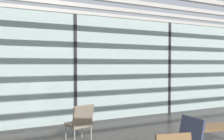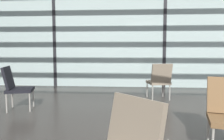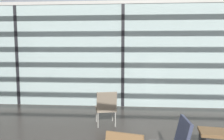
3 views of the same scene
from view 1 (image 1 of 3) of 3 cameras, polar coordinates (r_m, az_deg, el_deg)
The scene contains 6 objects.
glass_curtain_wall at distance 6.92m, azimuth -9.29°, elevation 0.38°, with size 14.00×0.08×3.27m, color #A3B7B2.
window_mullion_1 at distance 6.92m, azimuth -9.29°, elevation 0.38°, with size 0.10×0.12×3.27m, color black.
window_mullion_2 at distance 8.53m, azimuth 14.07°, elevation 0.56°, with size 0.10×0.12×3.27m, color black.
parked_airplane at distance 13.19m, azimuth -20.55°, elevation 2.00°, with size 12.60×3.81×3.81m.
lounge_chair_3 at distance 5.24m, azimuth -7.95°, elevation -12.56°, with size 0.59×0.62×0.87m.
waiting_bench at distance 5.42m, azimuth 24.74°, elevation -13.63°, with size 1.54×0.61×0.47m.
Camera 1 is at (-1.79, -1.48, 1.76)m, focal length 36.41 mm.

